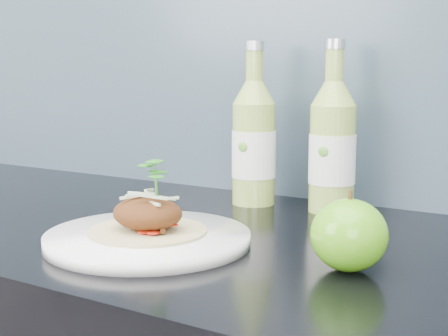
{
  "coord_description": "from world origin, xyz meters",
  "views": [
    {
      "loc": [
        0.41,
        0.97,
        1.12
      ],
      "look_at": [
        -0.01,
        1.65,
        1.0
      ],
      "focal_mm": 50.0,
      "sensor_mm": 36.0,
      "label": 1
    }
  ],
  "objects": [
    {
      "name": "pork_taco",
      "position": [
        -0.09,
        1.59,
        0.94
      ],
      "size": [
        0.16,
        0.16,
        0.1
      ],
      "color": "tan",
      "rests_on": "dinner_plate"
    },
    {
      "name": "green_apple",
      "position": [
        0.17,
        1.62,
        0.94
      ],
      "size": [
        0.09,
        0.09,
        0.09
      ],
      "rotation": [
        0.0,
        0.0,
        0.04
      ],
      "color": "#439410",
      "rests_on": "kitchen_counter"
    },
    {
      "name": "dinner_plate",
      "position": [
        -0.09,
        1.59,
        0.91
      ],
      "size": [
        0.29,
        0.29,
        0.02
      ],
      "color": "white",
      "rests_on": "kitchen_counter"
    },
    {
      "name": "cider_bottle_right",
      "position": [
        0.03,
        1.9,
        1.0
      ],
      "size": [
        0.09,
        0.09,
        0.27
      ],
      "rotation": [
        0.0,
        0.0,
        0.3
      ],
      "color": "#99B94D",
      "rests_on": "kitchen_counter"
    },
    {
      "name": "cider_bottle_left",
      "position": [
        -0.1,
        1.89,
        1.0
      ],
      "size": [
        0.1,
        0.1,
        0.27
      ],
      "rotation": [
        0.0,
        0.0,
        0.34
      ],
      "color": "#95B44B",
      "rests_on": "kitchen_counter"
    }
  ]
}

